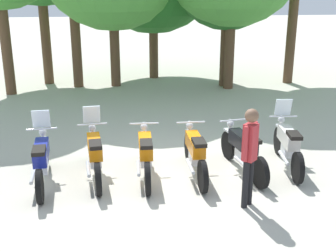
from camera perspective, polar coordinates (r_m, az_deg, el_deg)
ground_plane at (r=9.42m, az=0.28°, el=-6.16°), size 80.00×80.00×0.00m
motorcycle_0 at (r=9.15m, az=-15.85°, el=-4.15°), size 0.62×2.19×1.37m
motorcycle_1 at (r=9.22m, az=-9.35°, el=-3.50°), size 0.62×2.19×1.37m
motorcycle_2 at (r=9.14m, az=-2.90°, el=-3.56°), size 0.62×2.19×0.99m
motorcycle_3 at (r=9.22m, az=3.48°, el=-3.36°), size 0.62×2.19×0.99m
motorcycle_4 at (r=9.48m, az=9.54°, el=-2.97°), size 0.66×2.17×0.99m
motorcycle_5 at (r=9.94m, az=15.07°, el=-2.25°), size 0.62×2.19×1.37m
person_0 at (r=7.88m, az=10.40°, el=-2.99°), size 0.34×0.34×1.82m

